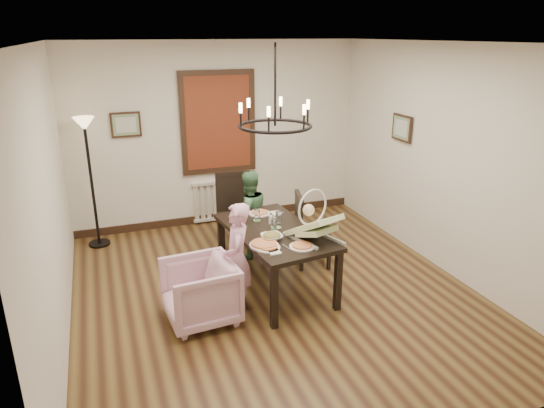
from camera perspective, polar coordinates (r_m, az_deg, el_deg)
room_shell at (r=5.59m, az=-1.01°, el=4.05°), size 4.51×5.00×2.81m
dining_table at (r=5.61m, az=0.34°, el=-3.86°), size 1.08×1.69×0.75m
chair_far at (r=6.70m, az=-4.34°, el=-1.03°), size 0.55×0.55×1.09m
chair_right at (r=6.28m, az=4.91°, el=-2.98°), size 0.53×0.53×0.99m
armchair at (r=5.20m, az=-8.46°, el=-10.17°), size 0.78×0.77×0.67m
elderly_woman at (r=5.25m, az=-4.09°, el=-7.47°), size 0.35×0.43×1.03m
seated_man at (r=6.50m, az=-2.76°, el=-2.11°), size 0.54×0.45×1.00m
baby_bouncer at (r=5.26m, az=4.99°, el=-2.26°), size 0.60×0.71×0.39m
salad_bowl at (r=5.31m, az=-0.03°, el=-3.86°), size 0.28×0.28×0.07m
pizza_platter at (r=5.16m, az=-0.96°, el=-4.75°), size 0.31×0.31×0.04m
drinking_glass at (r=5.54m, az=0.21°, el=-2.47°), size 0.07×0.07×0.13m
window_blinds at (r=7.51m, az=-6.34°, el=9.50°), size 1.00×0.03×1.40m
radiator at (r=7.84m, az=-6.04°, el=0.49°), size 0.92×0.12×0.62m
picture_back at (r=7.31m, az=-16.82°, el=8.93°), size 0.42×0.03×0.36m
picture_right at (r=7.00m, az=15.03°, el=8.64°), size 0.03×0.42×0.36m
floor_lamp at (r=7.16m, az=-20.42°, el=2.11°), size 0.30×0.30×1.80m
chandelier at (r=5.24m, az=0.36°, el=9.17°), size 0.80×0.80×0.04m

